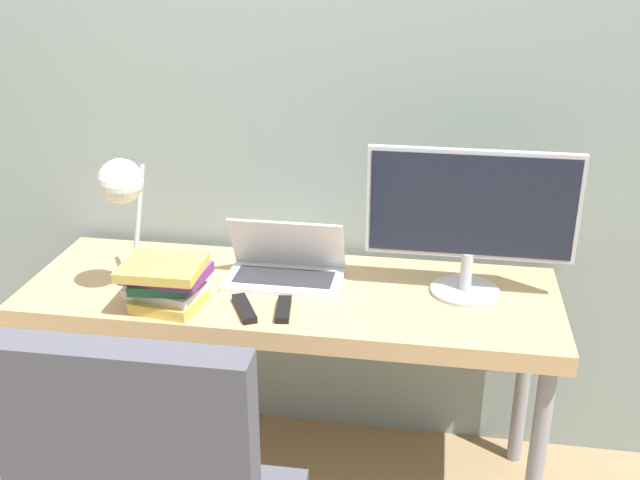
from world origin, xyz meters
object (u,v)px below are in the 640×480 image
object	(u,v)px
laptop	(285,268)
desk_lamp	(125,194)
monitor	(471,214)
book_stack	(165,281)

from	to	relation	value
laptop	desk_lamp	world-z (taller)	desk_lamp
monitor	book_stack	size ratio (longest dim) A/B	2.46
monitor	desk_lamp	xyz separation A→B (m)	(-0.99, -0.17, 0.06)
laptop	book_stack	size ratio (longest dim) A/B	1.45
book_stack	desk_lamp	bearing A→B (deg)	153.79
laptop	monitor	xyz separation A→B (m)	(0.56, 0.01, 0.21)
monitor	desk_lamp	bearing A→B (deg)	-170.18
laptop	monitor	bearing A→B (deg)	0.60
desk_lamp	book_stack	size ratio (longest dim) A/B	1.73
monitor	book_stack	world-z (taller)	monitor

